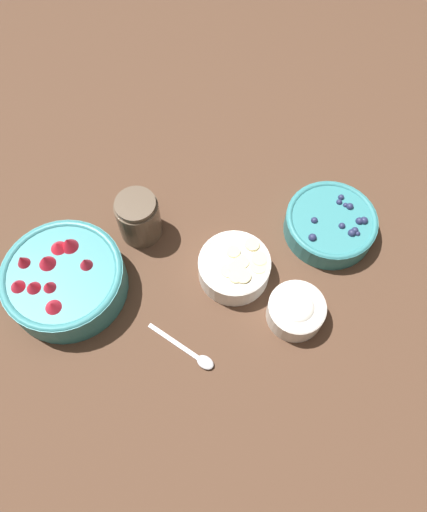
# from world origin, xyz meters

# --- Properties ---
(ground_plane) EXTENTS (4.00, 4.00, 0.00)m
(ground_plane) POSITION_xyz_m (0.00, 0.00, 0.00)
(ground_plane) COLOR #4C3323
(bowl_strawberries) EXTENTS (0.22, 0.22, 0.09)m
(bowl_strawberries) POSITION_xyz_m (-0.25, 0.10, 0.04)
(bowl_strawberries) COLOR teal
(bowl_strawberries) RESTS_ON ground_plane
(bowl_blueberries) EXTENTS (0.17, 0.17, 0.05)m
(bowl_blueberries) POSITION_xyz_m (0.26, 0.12, 0.03)
(bowl_blueberries) COLOR teal
(bowl_blueberries) RESTS_ON ground_plane
(bowl_bananas) EXTENTS (0.13, 0.13, 0.05)m
(bowl_bananas) POSITION_xyz_m (0.05, 0.06, 0.03)
(bowl_bananas) COLOR white
(bowl_bananas) RESTS_ON ground_plane
(bowl_cream) EXTENTS (0.10, 0.10, 0.06)m
(bowl_cream) POSITION_xyz_m (0.14, -0.04, 0.03)
(bowl_cream) COLOR silver
(bowl_cream) RESTS_ON ground_plane
(jar_chocolate) EXTENTS (0.08, 0.08, 0.10)m
(jar_chocolate) POSITION_xyz_m (-0.10, 0.19, 0.04)
(jar_chocolate) COLOR brown
(jar_chocolate) RESTS_ON ground_plane
(spoon) EXTENTS (0.11, 0.11, 0.01)m
(spoon) POSITION_xyz_m (-0.05, -0.07, 0.00)
(spoon) COLOR silver
(spoon) RESTS_ON ground_plane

